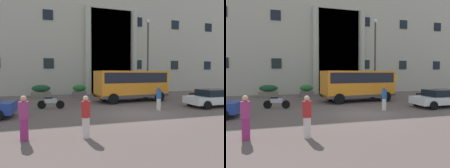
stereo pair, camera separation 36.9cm
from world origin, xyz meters
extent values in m
cube|color=#5B4E4A|center=(0.00, 0.00, -0.06)|extent=(80.00, 64.00, 0.12)
cube|color=#B2AB9A|center=(0.00, 17.50, 8.49)|extent=(42.47, 9.00, 16.99)
cube|color=black|center=(2.02, 13.06, 5.35)|extent=(5.33, 0.12, 10.69)
cylinder|color=#B0B09B|center=(-1.02, 12.75, 5.35)|extent=(0.75, 0.75, 10.69)
cylinder|color=#AFAE9C|center=(5.06, 12.75, 5.35)|extent=(0.75, 0.75, 10.69)
cube|color=black|center=(-5.66, 12.96, 3.74)|extent=(1.15, 0.08, 1.18)
cube|color=black|center=(5.66, 12.96, 3.74)|extent=(1.15, 0.08, 1.18)
cube|color=black|center=(11.33, 12.96, 3.74)|extent=(1.15, 0.08, 1.18)
cube|color=black|center=(16.99, 12.96, 3.74)|extent=(1.15, 0.08, 1.18)
cube|color=black|center=(-5.66, 12.96, 9.34)|extent=(1.15, 0.08, 1.18)
cube|color=black|center=(5.66, 12.96, 9.34)|extent=(1.15, 0.08, 1.18)
cube|color=black|center=(11.33, 12.96, 9.34)|extent=(1.15, 0.08, 1.18)
cube|color=black|center=(16.99, 12.96, 9.34)|extent=(1.15, 0.08, 1.18)
cube|color=orange|center=(1.71, 5.50, 1.62)|extent=(6.75, 3.07, 2.34)
cube|color=black|center=(1.71, 5.50, 2.18)|extent=(6.36, 3.06, 0.89)
cube|color=black|center=(4.90, 5.82, 1.99)|extent=(0.26, 2.04, 1.12)
cube|color=#47404A|center=(1.71, 5.50, 0.57)|extent=(6.75, 3.11, 0.24)
cylinder|color=black|center=(3.87, 6.94, 0.45)|extent=(0.92, 0.37, 0.90)
cylinder|color=black|center=(4.11, 4.52, 0.45)|extent=(0.92, 0.37, 0.90)
cylinder|color=black|center=(-0.69, 6.48, 0.45)|extent=(0.92, 0.37, 0.90)
cylinder|color=black|center=(-0.45, 4.06, 0.45)|extent=(0.92, 0.37, 0.90)
cylinder|color=#979620|center=(6.82, 7.55, 1.17)|extent=(0.08, 0.08, 2.34)
cube|color=yellow|center=(6.82, 7.52, 2.09)|extent=(0.44, 0.03, 0.60)
cube|color=#70635D|center=(-2.44, 10.43, 0.29)|extent=(1.50, 0.81, 0.59)
ellipsoid|color=#256F31|center=(-2.44, 10.43, 0.95)|extent=(1.44, 0.73, 0.72)
cube|color=gray|center=(1.88, 10.61, 0.30)|extent=(2.12, 0.80, 0.60)
ellipsoid|color=#306C35|center=(1.88, 10.61, 1.07)|extent=(2.04, 0.72, 0.94)
cube|color=#6E6A5A|center=(-6.45, 10.75, 0.30)|extent=(1.99, 0.72, 0.61)
ellipsoid|color=#1A4729|center=(-6.45, 10.75, 0.97)|extent=(1.91, 0.64, 0.73)
cylinder|color=black|center=(-8.07, 2.04, 0.31)|extent=(0.63, 0.22, 0.62)
cube|color=silver|center=(6.76, 0.83, 0.55)|extent=(4.52, 1.90, 0.55)
cube|color=black|center=(6.76, 0.83, 1.08)|extent=(2.45, 1.65, 0.51)
cylinder|color=black|center=(8.27, 1.77, 0.31)|extent=(0.62, 0.21, 0.62)
cylinder|color=black|center=(5.22, 1.72, 0.31)|extent=(0.62, 0.21, 0.62)
cylinder|color=black|center=(5.25, -0.11, 0.31)|extent=(0.62, 0.21, 0.62)
cylinder|color=black|center=(-4.75, 3.20, 0.30)|extent=(0.61, 0.25, 0.60)
cylinder|color=black|center=(-6.03, 3.54, 0.30)|extent=(0.61, 0.27, 0.60)
cube|color=#B1BEC3|center=(-5.39, 3.37, 0.58)|extent=(0.88, 0.45, 0.32)
cube|color=black|center=(-5.56, 3.42, 0.76)|extent=(0.55, 0.33, 0.12)
cylinder|color=#A5A5A8|center=(-4.85, 3.23, 0.88)|extent=(0.17, 0.54, 0.03)
cylinder|color=black|center=(7.48, 3.09, 0.30)|extent=(0.61, 0.20, 0.60)
cylinder|color=black|center=(6.16, 3.33, 0.30)|extent=(0.61, 0.22, 0.60)
cube|color=#4F4D45|center=(6.82, 3.21, 0.58)|extent=(0.89, 0.39, 0.32)
cube|color=black|center=(6.64, 3.24, 0.76)|extent=(0.55, 0.29, 0.12)
cylinder|color=#A5A5A8|center=(7.38, 3.11, 0.88)|extent=(0.13, 0.55, 0.03)
cylinder|color=#922768|center=(-6.32, -3.49, 0.42)|extent=(0.30, 0.30, 0.85)
cylinder|color=#9B3170|center=(-6.32, -3.49, 1.18)|extent=(0.36, 0.36, 0.65)
sphere|color=tan|center=(-6.32, -3.49, 1.62)|extent=(0.23, 0.23, 0.23)
cylinder|color=beige|center=(1.84, 0.70, 0.41)|extent=(0.30, 0.30, 0.82)
cylinder|color=#254D90|center=(1.84, 0.70, 1.13)|extent=(0.36, 0.36, 0.63)
sphere|color=brown|center=(1.84, 0.70, 1.55)|extent=(0.22, 0.22, 0.22)
cylinder|color=beige|center=(-4.01, -3.83, 0.42)|extent=(0.30, 0.30, 0.83)
cylinder|color=#B12323|center=(-4.01, -3.83, 1.15)|extent=(0.36, 0.36, 0.64)
sphere|color=#D6AE96|center=(-4.01, -3.83, 1.58)|extent=(0.22, 0.22, 0.22)
cylinder|color=#3F3330|center=(4.90, 8.52, 4.05)|extent=(0.18, 0.18, 8.10)
sphere|color=white|center=(4.90, 8.52, 8.28)|extent=(0.40, 0.40, 0.40)
camera|label=1|loc=(-5.25, -11.64, 2.58)|focal=32.00mm
camera|label=2|loc=(-4.89, -11.74, 2.58)|focal=32.00mm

